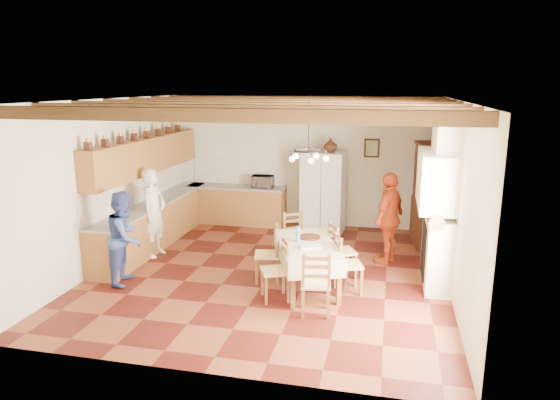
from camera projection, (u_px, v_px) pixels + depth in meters
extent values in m
cube|color=#47130F|center=(271.00, 273.00, 8.84)|extent=(6.00, 6.50, 0.02)
cube|color=white|center=(270.00, 99.00, 8.15)|extent=(6.00, 6.50, 0.02)
cube|color=beige|center=(304.00, 161.00, 11.59)|extent=(6.00, 0.02, 3.00)
cube|color=beige|center=(199.00, 250.00, 5.40)|extent=(6.00, 0.02, 3.00)
cube|color=beige|center=(111.00, 182.00, 9.14)|extent=(0.02, 6.50, 3.00)
cube|color=beige|center=(456.00, 198.00, 7.85)|extent=(0.02, 6.50, 3.00)
cube|color=brown|center=(156.00, 224.00, 10.31)|extent=(0.60, 4.30, 0.86)
cube|color=brown|center=(237.00, 205.00, 11.87)|extent=(2.30, 0.60, 0.86)
cube|color=gray|center=(155.00, 203.00, 10.21)|extent=(0.62, 4.30, 0.04)
cube|color=gray|center=(236.00, 187.00, 11.77)|extent=(2.34, 0.62, 0.04)
cube|color=beige|center=(141.00, 187.00, 10.20)|extent=(0.03, 4.30, 0.60)
cube|color=beige|center=(240.00, 172.00, 11.97)|extent=(2.30, 0.03, 0.60)
cube|color=brown|center=(146.00, 155.00, 10.02)|extent=(0.35, 4.20, 0.70)
cube|color=black|center=(372.00, 148.00, 11.15)|extent=(0.34, 0.03, 0.42)
cube|color=silver|center=(323.00, 192.00, 11.07)|extent=(0.96, 0.81, 1.81)
cube|color=silver|center=(307.00, 245.00, 8.06)|extent=(1.40, 1.89, 0.05)
cube|color=brown|center=(293.00, 285.00, 7.37)|extent=(0.09, 0.09, 0.70)
cube|color=brown|center=(339.00, 283.00, 7.46)|extent=(0.09, 0.09, 0.70)
cube|color=brown|center=(280.00, 252.00, 8.83)|extent=(0.09, 0.09, 0.70)
cube|color=brown|center=(319.00, 250.00, 8.92)|extent=(0.09, 0.09, 0.70)
torus|color=black|center=(308.00, 150.00, 7.71)|extent=(0.47, 0.47, 0.03)
imported|color=white|center=(154.00, 213.00, 9.53)|extent=(0.46, 0.65, 1.71)
imported|color=#3A4F9B|center=(125.00, 237.00, 8.25)|extent=(0.70, 0.84, 1.55)
imported|color=#A73515|center=(389.00, 218.00, 9.13)|extent=(0.79, 1.09, 1.71)
imported|color=silver|center=(263.00, 182.00, 11.60)|extent=(0.50, 0.34, 0.27)
imported|color=#3C1F14|center=(330.00, 145.00, 10.80)|extent=(0.37, 0.37, 0.31)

